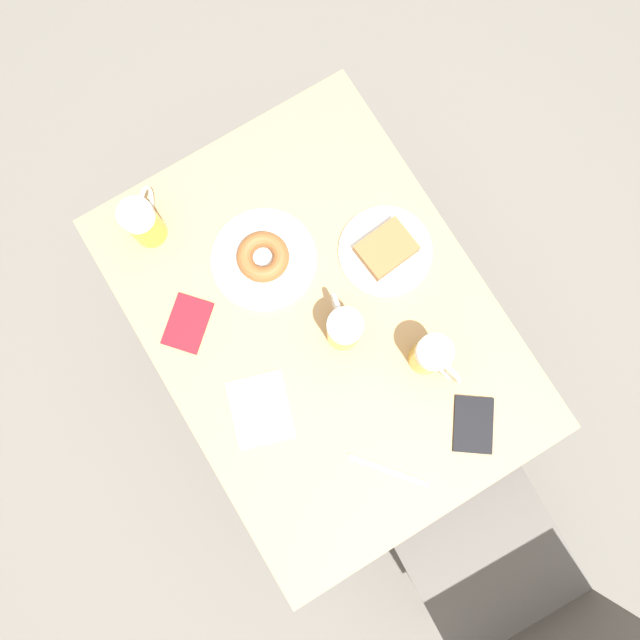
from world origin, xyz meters
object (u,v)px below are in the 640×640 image
object	(u,v)px
chair	(521,611)
plate_with_cake	(386,250)
beer_mug_center	(431,356)
beer_mug_left	(143,222)
passport_far_edge	(187,323)
passport_near_edge	(473,425)
plate_with_donut	(263,258)
beer_mug_right	(344,328)
napkin_folded	(261,410)
fork	(388,471)

from	to	relation	value
chair	plate_with_cake	size ratio (longest dim) A/B	3.92
beer_mug_center	beer_mug_left	bearing A→B (deg)	-56.73
chair	plate_with_cake	world-z (taller)	chair
passport_far_edge	beer_mug_left	bearing A→B (deg)	-98.58
chair	passport_near_edge	size ratio (longest dim) A/B	5.64
plate_with_donut	beer_mug_left	bearing A→B (deg)	-46.15
beer_mug_right	plate_with_cake	bearing A→B (deg)	-149.10
plate_with_cake	beer_mug_right	world-z (taller)	beer_mug_right
beer_mug_right	napkin_folded	size ratio (longest dim) A/B	0.75
plate_with_cake	passport_near_edge	world-z (taller)	plate_with_cake
beer_mug_center	chair	bearing A→B (deg)	81.31
beer_mug_right	napkin_folded	xyz separation A→B (m)	(0.25, 0.05, -0.07)
beer_mug_center	passport_far_edge	world-z (taller)	beer_mug_center
beer_mug_left	passport_far_edge	xyz separation A→B (m)	(0.04, 0.24, -0.07)
beer_mug_right	plate_with_donut	bearing A→B (deg)	-74.44
beer_mug_left	beer_mug_center	world-z (taller)	same
beer_mug_center	passport_near_edge	world-z (taller)	beer_mug_center
beer_mug_left	beer_mug_right	bearing A→B (deg)	120.38
plate_with_donut	beer_mug_left	world-z (taller)	beer_mug_left
beer_mug_center	fork	world-z (taller)	beer_mug_center
plate_with_cake	fork	bearing A→B (deg)	58.58
beer_mug_right	fork	xyz separation A→B (m)	(0.08, 0.32, -0.07)
plate_with_cake	plate_with_donut	xyz separation A→B (m)	(0.25, -0.13, 0.00)
fork	plate_with_cake	bearing A→B (deg)	-121.42
plate_with_cake	beer_mug_left	xyz separation A→B (m)	(0.45, -0.33, 0.06)
plate_with_cake	fork	size ratio (longest dim) A/B	1.44
beer_mug_center	fork	distance (m)	0.27
fork	plate_with_donut	bearing A→B (deg)	-90.82
passport_near_edge	passport_far_edge	distance (m)	0.69
passport_near_edge	fork	bearing A→B (deg)	-3.70
plate_with_cake	napkin_folded	world-z (taller)	plate_with_cake
fork	passport_far_edge	distance (m)	0.57
plate_with_donut	beer_mug_left	xyz separation A→B (m)	(0.19, -0.20, 0.05)
beer_mug_right	passport_far_edge	bearing A→B (deg)	-34.62
plate_with_donut	beer_mug_center	xyz separation A→B (m)	(-0.20, 0.40, 0.05)
napkin_folded	passport_far_edge	world-z (taller)	passport_far_edge
plate_with_donut	fork	world-z (taller)	plate_with_donut
beer_mug_center	beer_mug_right	distance (m)	0.20
plate_with_donut	chair	bearing A→B (deg)	95.54
fork	passport_near_edge	distance (m)	0.22
fork	passport_far_edge	world-z (taller)	passport_far_edge
fork	passport_far_edge	size ratio (longest dim) A/B	1.01
beer_mug_left	napkin_folded	distance (m)	0.50
plate_with_donut	beer_mug_right	size ratio (longest dim) A/B	1.75
beer_mug_left	beer_mug_right	xyz separation A→B (m)	(-0.26, 0.44, 0.00)
plate_with_donut	passport_far_edge	bearing A→B (deg)	9.67
plate_with_cake	beer_mug_center	size ratio (longest dim) A/B	1.56
chair	passport_far_edge	distance (m)	1.07
beer_mug_right	passport_near_edge	world-z (taller)	beer_mug_right
plate_with_donut	beer_mug_right	distance (m)	0.26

